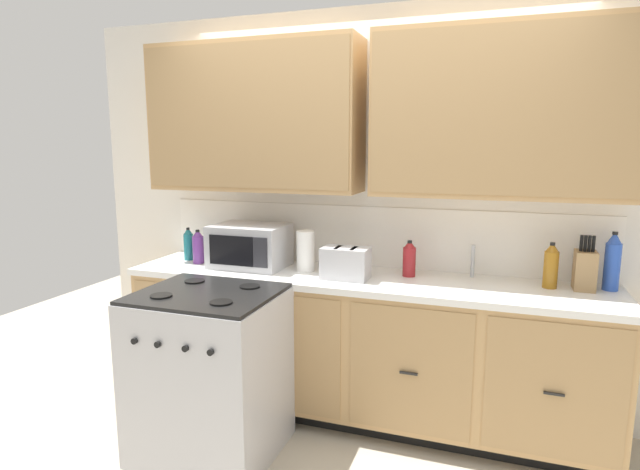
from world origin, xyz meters
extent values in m
plane|color=#B2A893|center=(0.00, 0.00, 0.00)|extent=(8.00, 8.00, 0.00)
cube|color=white|center=(0.00, 0.62, 1.30)|extent=(4.15, 0.05, 2.59)
cube|color=white|center=(0.00, 0.60, 1.13)|extent=(2.95, 0.01, 0.40)
cube|color=tan|center=(-0.76, 0.43, 1.91)|extent=(1.42, 0.34, 0.95)
cube|color=#A58052|center=(-0.76, 0.26, 1.91)|extent=(1.39, 0.01, 0.89)
cube|color=tan|center=(0.76, 0.43, 1.91)|extent=(1.42, 0.34, 0.95)
cube|color=#A58052|center=(0.76, 0.26, 1.91)|extent=(1.39, 0.01, 0.89)
cube|color=black|center=(0.00, 0.33, 0.05)|extent=(2.89, 0.48, 0.10)
cube|color=tan|center=(0.00, 0.30, 0.50)|extent=(2.95, 0.60, 0.79)
cube|color=#A88354|center=(-1.10, 0.00, 0.50)|extent=(0.68, 0.01, 0.73)
cube|color=black|center=(-1.10, -0.02, 0.49)|extent=(0.10, 0.01, 0.01)
cube|color=#A88354|center=(-0.37, 0.00, 0.50)|extent=(0.68, 0.01, 0.73)
cube|color=black|center=(-0.37, -0.02, 0.49)|extent=(0.10, 0.01, 0.01)
cube|color=#A88354|center=(0.37, 0.00, 0.50)|extent=(0.68, 0.01, 0.73)
cube|color=black|center=(0.37, -0.02, 0.49)|extent=(0.10, 0.01, 0.01)
cube|color=#A88354|center=(1.10, 0.00, 0.50)|extent=(0.68, 0.01, 0.73)
cube|color=black|center=(1.10, -0.02, 0.49)|extent=(0.10, 0.01, 0.01)
cube|color=white|center=(0.00, 0.30, 0.91)|extent=(2.98, 0.63, 0.04)
cube|color=#A8AAAF|center=(0.65, 0.33, 0.92)|extent=(0.56, 0.38, 0.02)
cube|color=#B7B7BC|center=(-0.70, -0.33, 0.46)|extent=(0.76, 0.66, 0.92)
cube|color=black|center=(-0.70, -0.33, 0.93)|extent=(0.74, 0.65, 0.02)
cylinder|color=black|center=(-0.88, -0.49, 0.94)|extent=(0.12, 0.12, 0.01)
cylinder|color=black|center=(-0.52, -0.49, 0.94)|extent=(0.12, 0.12, 0.01)
cylinder|color=black|center=(-0.88, -0.17, 0.94)|extent=(0.12, 0.12, 0.01)
cylinder|color=black|center=(-0.52, -0.17, 0.94)|extent=(0.12, 0.12, 0.01)
cylinder|color=black|center=(-0.92, -0.67, 0.75)|extent=(0.03, 0.02, 0.03)
cylinder|color=black|center=(-0.78, -0.67, 0.75)|extent=(0.03, 0.02, 0.03)
cylinder|color=black|center=(-0.62, -0.67, 0.75)|extent=(0.03, 0.02, 0.03)
cylinder|color=black|center=(-0.48, -0.67, 0.75)|extent=(0.03, 0.02, 0.03)
cube|color=#B7B7BC|center=(-0.76, 0.32, 1.07)|extent=(0.48, 0.36, 0.28)
cube|color=black|center=(-0.80, 0.14, 1.07)|extent=(0.31, 0.01, 0.19)
cube|color=#28282D|center=(-0.60, 0.14, 1.07)|extent=(0.10, 0.01, 0.19)
cube|color=#B7B7BC|center=(-0.07, 0.23, 1.03)|extent=(0.28, 0.18, 0.19)
cube|color=black|center=(-0.12, 0.23, 1.12)|extent=(0.02, 0.13, 0.01)
cube|color=black|center=(-0.02, 0.23, 1.12)|extent=(0.02, 0.13, 0.01)
cube|color=#9C794E|center=(1.26, 0.42, 1.04)|extent=(0.11, 0.14, 0.22)
cylinder|color=black|center=(1.23, 0.41, 1.20)|extent=(0.02, 0.02, 0.09)
cylinder|color=black|center=(1.25, 0.41, 1.20)|extent=(0.02, 0.02, 0.09)
cylinder|color=black|center=(1.27, 0.41, 1.20)|extent=(0.02, 0.02, 0.09)
cylinder|color=black|center=(1.29, 0.41, 1.20)|extent=(0.02, 0.02, 0.09)
cylinder|color=#B2B5BA|center=(0.65, 0.51, 1.03)|extent=(0.02, 0.02, 0.20)
cylinder|color=white|center=(-0.37, 0.33, 1.06)|extent=(0.12, 0.12, 0.26)
cylinder|color=maroon|center=(0.28, 0.41, 1.02)|extent=(0.08, 0.08, 0.18)
cone|color=maroon|center=(0.28, 0.41, 1.13)|extent=(0.07, 0.07, 0.04)
cylinder|color=black|center=(0.28, 0.41, 1.15)|extent=(0.03, 0.03, 0.02)
cylinder|color=#663384|center=(-1.14, 0.30, 1.03)|extent=(0.08, 0.08, 0.19)
cone|color=#663384|center=(-1.14, 0.30, 1.14)|extent=(0.07, 0.07, 0.05)
cylinder|color=black|center=(-1.14, 0.30, 1.16)|extent=(0.03, 0.03, 0.02)
cylinder|color=#1E707A|center=(-1.26, 0.37, 1.02)|extent=(0.07, 0.07, 0.18)
cone|color=#1E707A|center=(-1.26, 0.37, 1.14)|extent=(0.06, 0.06, 0.05)
cylinder|color=black|center=(-1.26, 0.37, 1.15)|extent=(0.02, 0.02, 0.02)
cylinder|color=blue|center=(1.40, 0.47, 1.07)|extent=(0.08, 0.08, 0.26)
cone|color=blue|center=(1.40, 0.47, 1.23)|extent=(0.08, 0.08, 0.07)
cylinder|color=black|center=(1.40, 0.47, 1.26)|extent=(0.03, 0.03, 0.02)
cylinder|color=#9E6619|center=(1.08, 0.40, 1.04)|extent=(0.08, 0.08, 0.21)
cone|color=#9E6619|center=(1.08, 0.40, 1.17)|extent=(0.07, 0.07, 0.05)
cylinder|color=black|center=(1.08, 0.40, 1.19)|extent=(0.03, 0.03, 0.02)
camera|label=1|loc=(0.79, -2.72, 1.73)|focal=29.25mm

